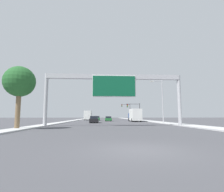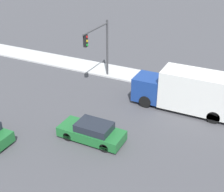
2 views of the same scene
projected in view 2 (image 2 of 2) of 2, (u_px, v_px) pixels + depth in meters
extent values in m
cube|color=#BEBEBE|center=(21.00, 54.00, 36.85)|extent=(3.00, 120.00, 0.15)
cylinder|color=black|center=(4.00, 136.00, 21.48)|extent=(0.22, 0.64, 0.64)
cube|color=#1E662D|center=(91.00, 133.00, 21.44)|extent=(1.85, 4.60, 0.68)
cube|color=#1E232D|center=(94.00, 127.00, 21.07)|extent=(1.62, 2.39, 0.52)
cylinder|color=black|center=(68.00, 136.00, 21.45)|extent=(0.22, 0.64, 0.64)
cylinder|color=black|center=(80.00, 125.00, 22.74)|extent=(0.22, 0.64, 0.64)
cylinder|color=black|center=(104.00, 148.00, 20.33)|extent=(0.22, 0.64, 0.64)
cylinder|color=black|center=(115.00, 135.00, 21.62)|extent=(0.22, 0.64, 0.64)
cube|color=navy|center=(149.00, 88.00, 26.03)|extent=(2.24, 2.30, 1.97)
cube|color=silver|center=(199.00, 92.00, 24.17)|extent=(2.44, 5.91, 3.03)
cylinder|color=black|center=(145.00, 102.00, 25.49)|extent=(0.28, 1.00, 1.00)
cylinder|color=black|center=(154.00, 91.00, 27.21)|extent=(0.28, 1.00, 1.00)
cylinder|color=black|center=(213.00, 117.00, 23.35)|extent=(0.28, 1.00, 1.00)
cylinder|color=black|center=(218.00, 105.00, 25.06)|extent=(0.28, 1.00, 1.00)
cylinder|color=#3D3D3F|center=(107.00, 49.00, 30.08)|extent=(0.20, 0.20, 5.62)
cylinder|color=#3D3D3F|center=(96.00, 29.00, 27.20)|extent=(4.31, 0.14, 0.14)
cube|color=black|center=(86.00, 41.00, 26.03)|extent=(0.35, 0.28, 1.05)
cylinder|color=red|center=(87.00, 37.00, 25.81)|extent=(0.22, 0.04, 0.22)
cylinder|color=yellow|center=(87.00, 41.00, 25.97)|extent=(0.22, 0.04, 0.22)
cylinder|color=green|center=(87.00, 45.00, 26.13)|extent=(0.22, 0.04, 0.22)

